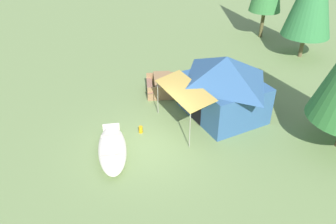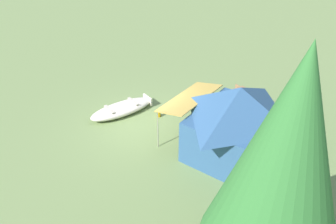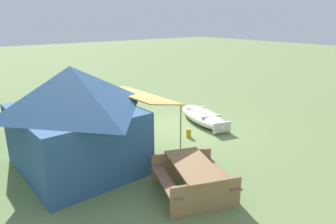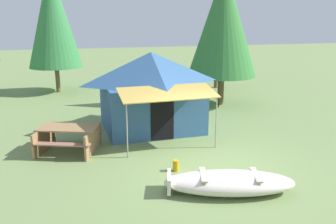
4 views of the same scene
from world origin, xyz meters
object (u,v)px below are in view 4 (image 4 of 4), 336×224
Objects in this scene: canvas_cabin_tent at (151,90)px; picnic_table at (68,136)px; fuel_can at (176,166)px; cooler_box at (184,128)px; beached_rowboat at (229,182)px; pine_tree_back_left at (218,28)px; pine_tree_far_center at (223,22)px; pine_tree_side at (53,17)px.

picnic_table is (-2.87, -1.52, -0.94)m from canvas_cabin_tent.
cooler_box is at bearing 68.16° from fuel_can.
beached_rowboat is at bearing -46.75° from picnic_table.
pine_tree_back_left reaches higher than canvas_cabin_tent.
picnic_table is (-3.45, 3.67, 0.22)m from beached_rowboat.
pine_tree_far_center is at bearing 51.01° from cooler_box.
pine_tree_side reaches higher than canvas_cabin_tent.
pine_tree_far_center reaches higher than beached_rowboat.
pine_tree_side is (-7.20, 4.93, 0.22)m from pine_tree_far_center.
fuel_can is at bearing -122.14° from pine_tree_far_center.
fuel_can is 0.06× the size of pine_tree_back_left.
pine_tree_back_left reaches higher than fuel_can.
picnic_table is 9.87m from pine_tree_side.
pine_tree_side is at bearing 113.17° from canvas_cabin_tent.
cooler_box is 10.25m from pine_tree_side.
picnic_table is at bearing 139.96° from fuel_can.
pine_tree_back_left is at bearing 69.94° from pine_tree_far_center.
beached_rowboat is 1.47× the size of picnic_table.
canvas_cabin_tent is 0.64× the size of pine_tree_side.
picnic_table is at bearing -169.80° from cooler_box.
fuel_can is 0.05× the size of pine_tree_side.
fuel_can is at bearing -111.84° from cooler_box.
picnic_table is 8.64m from pine_tree_far_center.
canvas_cabin_tent is 1.75m from cooler_box.
pine_tree_back_left reaches higher than beached_rowboat.
pine_tree_back_left is at bearing -7.39° from pine_tree_side.
pine_tree_back_left reaches higher than picnic_table.
fuel_can is at bearing 119.17° from beached_rowboat.
picnic_table reaches higher than cooler_box.
cooler_box is at bearing -128.99° from pine_tree_far_center.
pine_tree_back_left is at bearing 51.43° from canvas_cabin_tent.
cooler_box is (3.81, 0.68, -0.28)m from picnic_table.
beached_rowboat reaches higher than fuel_can.
pine_tree_side reaches higher than fuel_can.
pine_tree_back_left is (4.70, 11.81, 3.08)m from beached_rowboat.
beached_rowboat is 4.37m from cooler_box.
fuel_can is (2.64, -2.22, -0.32)m from picnic_table.
picnic_table is 3.47m from fuel_can.
cooler_box is at bearing -63.63° from pine_tree_side.
pine_tree_back_left is at bearing 62.01° from fuel_can.
pine_tree_side is at bearing 116.37° from cooler_box.
canvas_cabin_tent is 0.68× the size of pine_tree_far_center.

